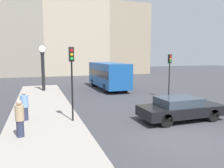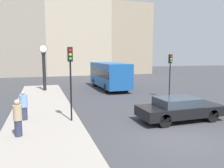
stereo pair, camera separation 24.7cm
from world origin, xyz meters
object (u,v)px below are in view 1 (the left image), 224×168
at_px(street_clock, 43,68).
at_px(pedestrian_tan_coat, 20,119).
at_px(sedan_car, 180,108).
at_px(pedestrian_blue_stripe, 24,106).
at_px(bus_distant, 108,74).
at_px(traffic_light_far, 170,67).
at_px(traffic_light_near, 72,69).

distance_m(street_clock, pedestrian_tan_coat, 13.24).
xyz_separation_m(sedan_car, pedestrian_blue_stripe, (-8.24, 2.44, 0.20)).
distance_m(bus_distant, street_clock, 6.82).
relative_size(traffic_light_far, pedestrian_blue_stripe, 2.35).
xyz_separation_m(sedan_car, bus_distant, (-0.20, 12.61, 0.93)).
xyz_separation_m(bus_distant, pedestrian_blue_stripe, (-8.05, -10.17, -0.73)).
xyz_separation_m(traffic_light_near, pedestrian_blue_stripe, (-2.46, 0.96, -2.04)).
distance_m(sedan_car, bus_distant, 12.65).
relative_size(bus_distant, traffic_light_near, 2.01).
distance_m(traffic_light_near, pedestrian_blue_stripe, 3.34).
bearing_deg(sedan_car, bus_distant, 90.89).
distance_m(sedan_car, traffic_light_near, 6.38).
bearing_deg(traffic_light_far, sedan_car, -118.02).
relative_size(traffic_light_far, street_clock, 0.81).
relative_size(traffic_light_far, pedestrian_tan_coat, 2.29).
height_order(bus_distant, traffic_light_near, traffic_light_near).
bearing_deg(sedan_car, pedestrian_tan_coat, -179.01).
height_order(street_clock, pedestrian_blue_stripe, street_clock).
distance_m(bus_distant, traffic_light_near, 12.52).
xyz_separation_m(bus_distant, street_clock, (-6.77, 0.34, 0.73)).
bearing_deg(sedan_car, pedestrian_blue_stripe, 163.49).
distance_m(traffic_light_far, pedestrian_blue_stripe, 12.07).
height_order(bus_distant, street_clock, street_clock).
bearing_deg(street_clock, pedestrian_blue_stripe, -96.92).
height_order(traffic_light_far, pedestrian_blue_stripe, traffic_light_far).
relative_size(bus_distant, street_clock, 1.73).
relative_size(bus_distant, pedestrian_tan_coat, 4.87).
bearing_deg(traffic_light_far, traffic_light_near, -153.48).
bearing_deg(traffic_light_near, sedan_car, -14.38).
xyz_separation_m(traffic_light_far, pedestrian_blue_stripe, (-11.41, -3.51, -1.79)).
relative_size(sedan_car, pedestrian_tan_coat, 2.93).
height_order(bus_distant, traffic_light_far, traffic_light_far).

